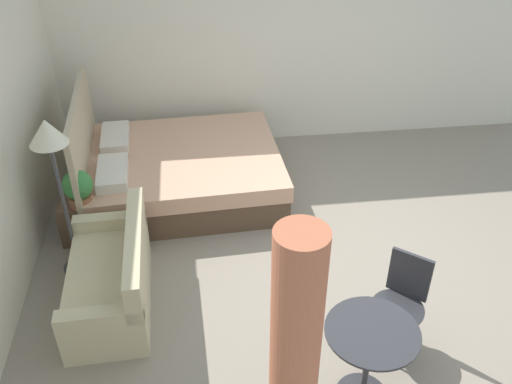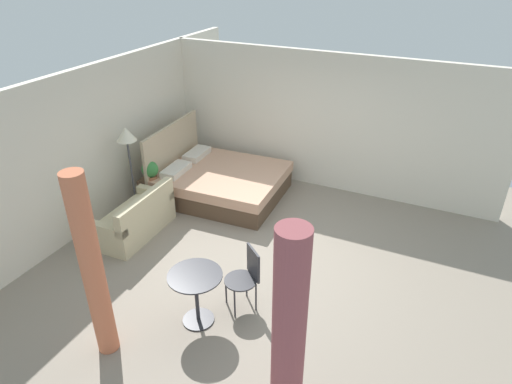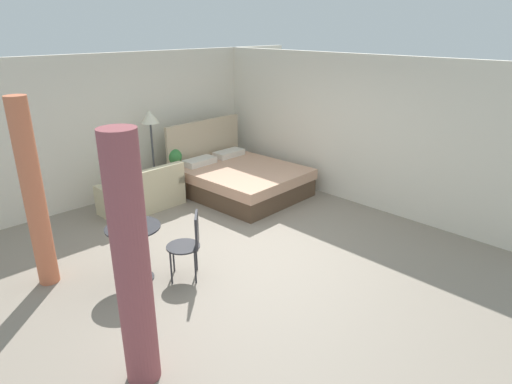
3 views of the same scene
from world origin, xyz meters
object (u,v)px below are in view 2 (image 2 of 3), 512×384
(potted_plant, at_px, (150,171))
(balcony_table, at_px, (196,289))
(cafe_chair_near_window, at_px, (247,273))
(floor_lamp, at_px, (127,142))
(vase, at_px, (157,172))
(nightstand, at_px, (154,189))
(couch, at_px, (136,220))
(bed, at_px, (220,181))

(potted_plant, xyz_separation_m, balcony_table, (-2.26, -2.38, -0.16))
(cafe_chair_near_window, bearing_deg, floor_lamp, 65.86)
(floor_lamp, relative_size, balcony_table, 2.22)
(vase, bearing_deg, nightstand, 177.05)
(potted_plant, height_order, balcony_table, potted_plant)
(couch, relative_size, floor_lamp, 0.87)
(vase, xyz_separation_m, cafe_chair_near_window, (-1.94, -2.86, -0.02))
(couch, height_order, floor_lamp, floor_lamp)
(floor_lamp, bearing_deg, vase, -1.50)
(bed, distance_m, floor_lamp, 1.98)
(nightstand, relative_size, floor_lamp, 0.28)
(potted_plant, bearing_deg, nightstand, 21.42)
(potted_plant, xyz_separation_m, vase, (0.22, 0.03, -0.13))
(nightstand, bearing_deg, balcony_table, -134.27)
(cafe_chair_near_window, bearing_deg, potted_plant, 58.69)
(couch, relative_size, balcony_table, 1.93)
(bed, xyz_separation_m, floor_lamp, (-1.26, 1.04, 1.11))
(couch, distance_m, cafe_chair_near_window, 2.58)
(nightstand, distance_m, cafe_chair_near_window, 3.41)
(bed, height_order, vase, bed)
(nightstand, distance_m, balcony_table, 3.39)
(nightstand, bearing_deg, couch, -158.67)
(cafe_chair_near_window, bearing_deg, vase, 55.86)
(couch, distance_m, potted_plant, 1.11)
(nightstand, distance_m, floor_lamp, 1.29)
(floor_lamp, xyz_separation_m, balcony_table, (-1.83, -2.43, -0.89))
(bed, height_order, potted_plant, bed)
(nightstand, bearing_deg, vase, -2.95)
(nightstand, relative_size, potted_plant, 1.17)
(bed, distance_m, cafe_chair_near_window, 3.15)
(bed, height_order, couch, bed)
(cafe_chair_near_window, bearing_deg, bed, 35.82)
(nightstand, bearing_deg, bed, -54.64)
(potted_plant, height_order, cafe_chair_near_window, cafe_chair_near_window)
(nightstand, distance_m, potted_plant, 0.46)
(potted_plant, bearing_deg, cafe_chair_near_window, -121.31)
(floor_lamp, bearing_deg, potted_plant, -6.63)
(couch, bearing_deg, potted_plant, 21.32)
(couch, xyz_separation_m, vase, (1.18, 0.41, 0.28))
(balcony_table, bearing_deg, floor_lamp, 53.05)
(bed, xyz_separation_m, couch, (-1.79, 0.61, -0.02))
(vase, bearing_deg, balcony_table, -135.76)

